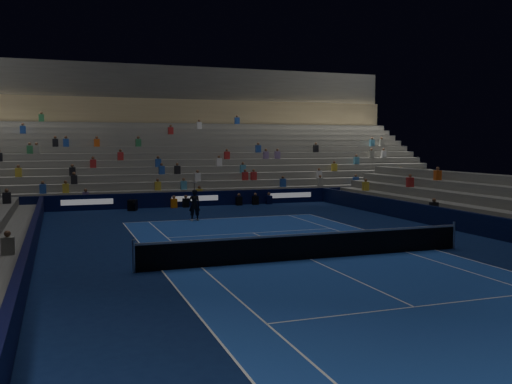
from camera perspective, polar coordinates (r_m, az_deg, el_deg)
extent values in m
plane|color=#0B1943|center=(20.83, 5.55, -6.85)|extent=(90.00, 90.00, 0.00)
cube|color=#1C429B|center=(20.83, 5.55, -6.84)|extent=(10.97, 23.77, 0.01)
cube|color=black|center=(38.15, -6.27, -0.70)|extent=(44.00, 0.25, 1.00)
cube|color=black|center=(18.87, -22.42, -6.90)|extent=(0.25, 37.00, 1.00)
cube|color=slate|center=(39.14, -6.60, -0.93)|extent=(44.00, 1.00, 0.50)
cube|color=slate|center=(40.09, -6.92, -0.43)|extent=(44.00, 1.00, 1.00)
cube|color=slate|center=(41.04, -7.23, 0.04)|extent=(44.00, 1.00, 1.50)
cube|color=slate|center=(41.99, -7.52, 0.49)|extent=(44.00, 1.00, 2.00)
cube|color=slate|center=(42.95, -7.80, 0.92)|extent=(44.00, 1.00, 2.50)
cube|color=slate|center=(43.91, -8.07, 1.33)|extent=(44.00, 1.00, 3.00)
cube|color=slate|center=(44.88, -8.33, 1.73)|extent=(44.00, 1.00, 3.50)
cube|color=slate|center=(45.84, -8.58, 2.11)|extent=(44.00, 1.00, 4.00)
cube|color=slate|center=(46.81, -8.81, 2.47)|extent=(44.00, 1.00, 4.50)
cube|color=slate|center=(47.79, -9.04, 2.82)|extent=(44.00, 1.00, 5.00)
cube|color=slate|center=(48.76, -9.26, 3.15)|extent=(44.00, 1.00, 5.50)
cube|color=slate|center=(49.74, -9.46, 3.47)|extent=(44.00, 1.00, 6.00)
cube|color=#9A875F|center=(50.88, -9.75, 8.12)|extent=(44.00, 0.60, 2.20)
cube|color=#41413F|center=(52.47, -10.06, 10.86)|extent=(44.00, 2.40, 3.00)
cylinder|color=#B2B2B7|center=(18.97, -12.36, -6.43)|extent=(0.10, 0.10, 1.10)
cylinder|color=#B2B2B7|center=(24.11, 19.52, -4.17)|extent=(0.10, 0.10, 1.10)
cube|color=black|center=(20.74, 5.56, -5.64)|extent=(12.80, 0.03, 0.90)
cube|color=white|center=(20.66, 5.57, -4.30)|extent=(12.80, 0.04, 0.08)
imported|color=black|center=(30.96, -6.29, -1.34)|extent=(0.68, 0.49, 1.74)
cube|color=black|center=(36.35, -12.47, -1.33)|extent=(0.71, 0.77, 0.68)
cylinder|color=black|center=(35.84, -12.39, -1.08)|extent=(0.28, 0.38, 0.16)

